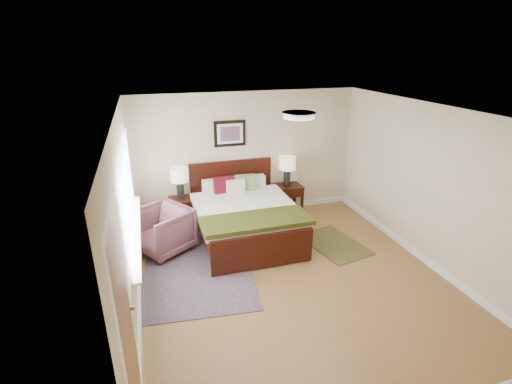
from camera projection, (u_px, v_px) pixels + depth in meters
floor at (292, 277)px, 5.65m from camera, size 5.00×5.00×0.00m
back_wall at (247, 155)px, 7.41m from camera, size 4.50×0.04×2.50m
front_wall at (415, 320)px, 2.96m from camera, size 4.50×0.04×2.50m
left_wall at (126, 223)px, 4.58m from camera, size 0.04×5.00×2.50m
right_wall at (428, 186)px, 5.79m from camera, size 0.04×5.00×2.50m
ceiling at (299, 112)px, 4.73m from camera, size 4.50×5.00×0.02m
window at (130, 193)px, 5.17m from camera, size 0.11×2.72×1.32m
door at (127, 331)px, 3.09m from camera, size 0.06×1.00×2.18m
ceil_fixture at (299, 115)px, 4.74m from camera, size 0.44×0.44×0.08m
bed at (245, 211)px, 6.64m from camera, size 1.78×2.15×1.16m
wall_art at (230, 134)px, 7.12m from camera, size 0.62×0.05×0.50m
nightstand_left at (182, 205)px, 7.11m from camera, size 0.48×0.43×0.57m
nightstand_right at (287, 196)px, 7.73m from camera, size 0.61×0.45×0.60m
lamp_left at (179, 177)px, 6.93m from camera, size 0.34×0.34×0.61m
lamp_right at (287, 166)px, 7.50m from camera, size 0.34×0.34×0.61m
armchair at (163, 230)px, 6.26m from camera, size 1.17×1.16×0.78m
rug_persian at (197, 269)px, 5.84m from camera, size 1.86×2.46×0.01m
rug_navy at (334, 244)px, 6.59m from camera, size 1.03×1.35×0.01m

